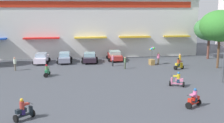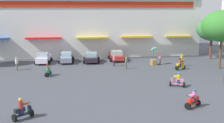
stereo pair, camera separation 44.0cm
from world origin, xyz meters
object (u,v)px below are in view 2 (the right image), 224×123
(parked_car_1, at_px, (66,57))
(pedestrian_3, at_px, (126,62))
(parked_car_0, at_px, (43,58))
(parked_car_2, at_px, (91,57))
(scooter_rider_2, at_px, (193,100))
(parked_car_3, at_px, (117,56))
(scooter_rider_5, at_px, (22,110))
(scooter_rider_4, at_px, (48,71))
(pedestrian_1, at_px, (114,60))
(plaza_tree_1, at_px, (222,26))
(pedestrian_0, at_px, (182,59))
(scooter_rider_8, at_px, (180,65))
(scooter_rider_6, at_px, (178,81))
(pedestrian_2, at_px, (160,58))
(balloon_vendor_cart, at_px, (154,58))
(pedestrian_4, at_px, (17,63))
(plaza_tree_3, at_px, (212,29))

(parked_car_1, xyz_separation_m, pedestrian_3, (7.77, -5.63, 0.17))
(parked_car_0, height_order, parked_car_2, parked_car_0)
(scooter_rider_2, bearing_deg, pedestrian_3, 100.32)
(parked_car_3, relative_size, scooter_rider_5, 2.60)
(parked_car_3, xyz_separation_m, scooter_rider_4, (-9.22, -8.55, -0.16))
(scooter_rider_2, bearing_deg, parked_car_2, 109.14)
(parked_car_2, relative_size, pedestrian_1, 2.61)
(scooter_rider_4, xyz_separation_m, scooter_rider_5, (-0.52, -12.49, 0.06))
(pedestrian_3, bearing_deg, parked_car_0, 153.89)
(parked_car_1, bearing_deg, scooter_rider_5, -96.47)
(plaza_tree_1, distance_m, pedestrian_0, 6.55)
(scooter_rider_8, bearing_deg, scooter_rider_6, -113.19)
(scooter_rider_5, distance_m, pedestrian_2, 22.91)
(pedestrian_2, height_order, balloon_vendor_cart, balloon_vendor_cart)
(parked_car_0, relative_size, parked_car_3, 0.98)
(parked_car_0, bearing_deg, pedestrian_2, -11.55)
(scooter_rider_6, height_order, pedestrian_4, pedestrian_4)
(pedestrian_2, bearing_deg, scooter_rider_4, -162.53)
(scooter_rider_6, bearing_deg, parked_car_3, 104.83)
(pedestrian_0, bearing_deg, parked_car_0, 165.47)
(scooter_rider_2, bearing_deg, plaza_tree_1, 54.43)
(plaza_tree_1, height_order, parked_car_3, plaza_tree_1)
(parked_car_3, xyz_separation_m, pedestrian_2, (5.48, -3.92, 0.21))
(plaza_tree_1, height_order, pedestrian_4, plaza_tree_1)
(parked_car_3, distance_m, pedestrian_4, 14.30)
(pedestrian_0, bearing_deg, scooter_rider_8, -115.46)
(scooter_rider_8, relative_size, pedestrian_1, 0.98)
(parked_car_0, bearing_deg, plaza_tree_1, -16.03)
(pedestrian_0, height_order, pedestrian_2, pedestrian_0)
(plaza_tree_3, distance_m, scooter_rider_8, 10.69)
(plaza_tree_1, height_order, scooter_rider_4, plaza_tree_1)
(scooter_rider_2, relative_size, pedestrian_2, 0.90)
(plaza_tree_1, bearing_deg, pedestrian_1, 166.73)
(parked_car_0, bearing_deg, parked_car_1, 4.46)
(scooter_rider_8, height_order, pedestrian_3, pedestrian_3)
(plaza_tree_1, bearing_deg, scooter_rider_6, -138.64)
(pedestrian_0, xyz_separation_m, balloon_vendor_cart, (-3.44, 1.45, -0.02))
(pedestrian_1, distance_m, pedestrian_4, 12.48)
(scooter_rider_4, bearing_deg, scooter_rider_6, -25.26)
(parked_car_2, xyz_separation_m, pedestrian_1, (2.87, -3.27, 0.19))
(pedestrian_4, height_order, balloon_vendor_cart, balloon_vendor_cart)
(parked_car_2, distance_m, parked_car_3, 3.90)
(scooter_rider_5, bearing_deg, pedestrian_1, 62.55)
(scooter_rider_6, relative_size, scooter_rider_8, 0.98)
(parked_car_0, distance_m, pedestrian_3, 12.23)
(parked_car_3, xyz_separation_m, scooter_rider_6, (3.91, -14.75, -0.12))
(plaza_tree_3, bearing_deg, parked_car_1, 179.04)
(pedestrian_2, bearing_deg, parked_car_1, 164.63)
(pedestrian_1, distance_m, pedestrian_3, 2.32)
(parked_car_2, distance_m, balloon_vendor_cart, 8.93)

